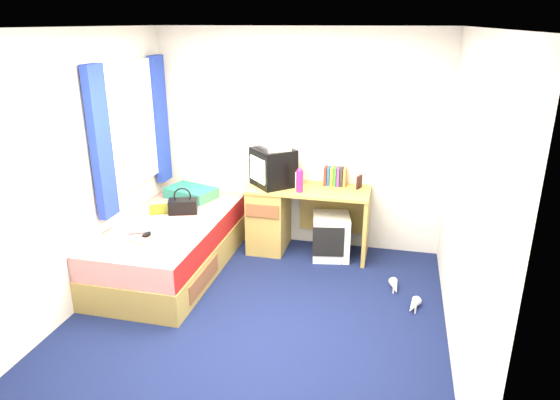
% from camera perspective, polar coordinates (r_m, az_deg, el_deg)
% --- Properties ---
extents(ground, '(3.40, 3.40, 0.00)m').
position_cam_1_polar(ground, '(4.47, -2.70, -13.33)').
color(ground, '#0C1438').
rests_on(ground, ground).
extents(room_shell, '(3.40, 3.40, 3.40)m').
position_cam_1_polar(room_shell, '(3.88, -3.04, 4.95)').
color(room_shell, white).
rests_on(room_shell, ground).
extents(bed, '(1.01, 2.00, 0.54)m').
position_cam_1_polar(bed, '(5.28, -12.19, -5.03)').
color(bed, '#B09449').
rests_on(bed, ground).
extents(pillow, '(0.62, 0.49, 0.12)m').
position_cam_1_polar(pillow, '(5.77, -10.13, 0.81)').
color(pillow, '#175F98').
rests_on(pillow, bed).
extents(desk, '(1.30, 0.55, 0.75)m').
position_cam_1_polar(desk, '(5.55, 0.50, -1.77)').
color(desk, '#B09449').
rests_on(desk, ground).
extents(storage_cube, '(0.45, 0.45, 0.48)m').
position_cam_1_polar(storage_cube, '(5.45, 5.84, -4.14)').
color(storage_cube, white).
rests_on(storage_cube, ground).
extents(crt_tv, '(0.56, 0.56, 0.41)m').
position_cam_1_polar(crt_tv, '(5.40, -0.80, 3.77)').
color(crt_tv, black).
rests_on(crt_tv, desk).
extents(vcr, '(0.43, 0.45, 0.07)m').
position_cam_1_polar(vcr, '(5.34, -0.77, 6.24)').
color(vcr, silver).
rests_on(vcr, crt_tv).
extents(book_row, '(0.24, 0.13, 0.20)m').
position_cam_1_polar(book_row, '(5.47, 6.33, 2.71)').
color(book_row, maroon).
rests_on(book_row, desk).
extents(picture_frame, '(0.06, 0.12, 0.14)m').
position_cam_1_polar(picture_frame, '(5.41, 9.05, 2.05)').
color(picture_frame, black).
rests_on(picture_frame, desk).
extents(pink_water_bottle, '(0.09, 0.09, 0.23)m').
position_cam_1_polar(pink_water_bottle, '(5.21, 2.25, 2.11)').
color(pink_water_bottle, '#CF1D67').
rests_on(pink_water_bottle, desk).
extents(aerosol_can, '(0.06, 0.06, 0.18)m').
position_cam_1_polar(aerosol_can, '(5.36, 1.85, 2.36)').
color(aerosol_can, white).
rests_on(aerosol_can, desk).
extents(handbag, '(0.33, 0.25, 0.28)m').
position_cam_1_polar(handbag, '(5.32, -11.03, -0.63)').
color(handbag, black).
rests_on(handbag, bed).
extents(towel, '(0.32, 0.29, 0.10)m').
position_cam_1_polar(towel, '(4.80, -12.47, -3.46)').
color(towel, white).
rests_on(towel, bed).
extents(magazine, '(0.31, 0.34, 0.01)m').
position_cam_1_polar(magazine, '(5.48, -13.57, -1.04)').
color(magazine, '#CDCC16').
rests_on(magazine, bed).
extents(water_bottle, '(0.21, 0.14, 0.07)m').
position_cam_1_polar(water_bottle, '(4.93, -15.69, -3.28)').
color(water_bottle, silver).
rests_on(water_bottle, bed).
extents(colour_swatch_fan, '(0.23, 0.13, 0.01)m').
position_cam_1_polar(colour_swatch_fan, '(4.73, -15.67, -4.66)').
color(colour_swatch_fan, gold).
rests_on(colour_swatch_fan, bed).
extents(remote_control, '(0.08, 0.17, 0.02)m').
position_cam_1_polar(remote_control, '(4.89, -14.71, -3.70)').
color(remote_control, black).
rests_on(remote_control, bed).
extents(window_assembly, '(0.11, 1.42, 1.40)m').
position_cam_1_polar(window_assembly, '(5.30, -16.58, 7.81)').
color(window_assembly, silver).
rests_on(window_assembly, room_shell).
extents(white_heels, '(0.31, 0.55, 0.09)m').
position_cam_1_polar(white_heels, '(4.85, 13.95, -10.60)').
color(white_heels, silver).
rests_on(white_heels, ground).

